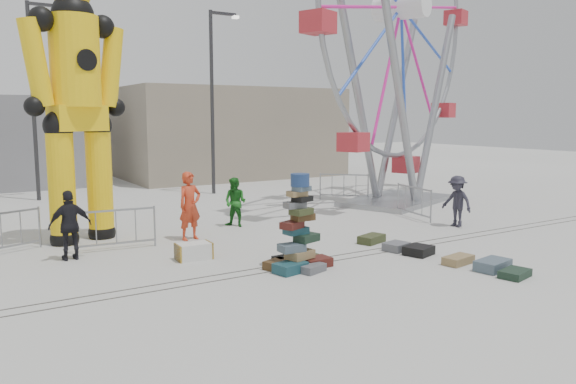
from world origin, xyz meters
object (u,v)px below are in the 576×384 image
pedestrian_red (190,206)px  pedestrian_green (235,202)px  lamp_post_right (214,93)px  ferris_wheel (400,33)px  barricade_dummy_b (1,233)px  lamp_post_left (35,91)px  pedestrian_grey (457,201)px  barricade_wheel_back (344,187)px  suitcase_tower (298,242)px  steamer_trunk (194,251)px  barricade_wheel_front (414,202)px  crash_test_dummy (77,99)px  barricade_dummy_c (116,229)px  pedestrian_black (70,225)px

pedestrian_red → pedestrian_green: (1.94, 1.03, -0.19)m
lamp_post_right → ferris_wheel: size_ratio=0.59×
barricade_dummy_b → lamp_post_left: bearing=56.4°
pedestrian_red → pedestrian_grey: bearing=-30.4°
barricade_dummy_b → barricade_wheel_back: bearing=-7.7°
suitcase_tower → steamer_trunk: 2.70m
suitcase_tower → barricade_dummy_b: suitcase_tower is taller
barricade_wheel_back → pedestrian_grey: size_ratio=1.24×
lamp_post_left → barricade_wheel_front: (10.18, -11.21, -3.93)m
lamp_post_left → crash_test_dummy: 8.92m
crash_test_dummy → barricade_wheel_front: bearing=-27.7°
barricade_wheel_front → pedestrian_grey: 1.82m
crash_test_dummy → suitcase_tower: bearing=-72.5°
lamp_post_right → pedestrian_red: lamp_post_right is taller
crash_test_dummy → pedestrian_red: crash_test_dummy is taller
pedestrian_red → pedestrian_grey: pedestrian_red is taller
suitcase_tower → pedestrian_green: suitcase_tower is taller
lamp_post_right → ferris_wheel: (5.03, -6.35, 2.16)m
crash_test_dummy → pedestrian_green: crash_test_dummy is taller
lamp_post_left → suitcase_tower: lamp_post_left is taller
crash_test_dummy → pedestrian_grey: (10.47, -4.11, -3.13)m
pedestrian_red → barricade_wheel_back: bearing=12.4°
barricade_dummy_c → pedestrian_green: pedestrian_green is taller
crash_test_dummy → barricade_wheel_back: bearing=-3.3°
suitcase_tower → ferris_wheel: (8.66, 6.11, 6.03)m
pedestrian_grey → suitcase_tower: bearing=-83.3°
lamp_post_left → pedestrian_green: 10.92m
suitcase_tower → crash_test_dummy: bearing=114.0°
lamp_post_left → barricade_wheel_back: lamp_post_left is taller
crash_test_dummy → pedestrian_grey: crash_test_dummy is taller
barricade_dummy_b → suitcase_tower: bearing=-61.5°
pedestrian_red → lamp_post_left: bearing=91.3°
ferris_wheel → pedestrian_black: 14.40m
steamer_trunk → pedestrian_grey: pedestrian_grey is taller
suitcase_tower → lamp_post_left: bearing=94.5°
suitcase_tower → barricade_dummy_c: size_ratio=1.09×
lamp_post_right → pedestrian_black: size_ratio=4.69×
pedestrian_grey → barricade_dummy_b: bearing=-111.0°
lamp_post_left → barricade_dummy_c: lamp_post_left is taller
suitcase_tower → crash_test_dummy: 7.39m
suitcase_tower → steamer_trunk: suitcase_tower is taller
barricade_wheel_front → barricade_wheel_back: same height
steamer_trunk → suitcase_tower: bearing=-46.9°
steamer_trunk → pedestrian_green: bearing=51.7°
crash_test_dummy → ferris_wheel: ferris_wheel is taller
lamp_post_right → pedestrian_black: 12.45m
steamer_trunk → pedestrian_red: 2.35m
barricade_dummy_c → barricade_wheel_back: size_ratio=1.00×
ferris_wheel → pedestrian_green: 9.72m
lamp_post_left → pedestrian_green: lamp_post_left is taller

